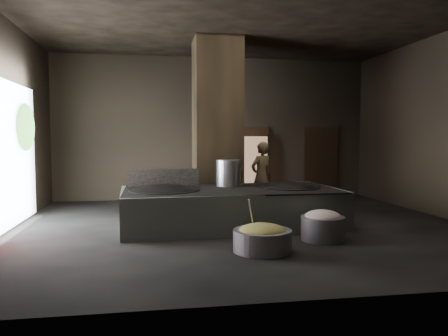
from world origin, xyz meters
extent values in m
cube|color=black|center=(0.00, 0.00, -0.05)|extent=(10.00, 9.00, 0.10)
cube|color=black|center=(0.00, 0.00, 4.55)|extent=(10.00, 9.00, 0.10)
cube|color=black|center=(0.00, 4.55, 2.25)|extent=(10.00, 0.10, 4.50)
cube|color=black|center=(0.00, -4.55, 2.25)|extent=(10.00, 0.10, 4.50)
cube|color=black|center=(-0.30, 1.90, 2.25)|extent=(1.20, 1.20, 4.50)
cube|color=#A3B5A5|center=(-0.28, 0.04, 0.41)|extent=(4.83, 2.47, 0.82)
cube|color=black|center=(-0.28, 0.04, 0.82)|extent=(4.64, 2.23, 0.03)
ellipsoid|color=black|center=(-1.73, -0.01, 0.75)|extent=(1.49, 1.49, 0.41)
cylinder|color=black|center=(-1.73, -0.01, 0.82)|extent=(1.52, 1.52, 0.05)
ellipsoid|color=black|center=(1.07, 0.09, 0.75)|extent=(1.39, 1.39, 0.39)
cylinder|color=black|center=(1.07, 0.09, 0.82)|extent=(1.42, 1.42, 0.05)
cylinder|color=#B7BBBF|center=(-0.23, 0.59, 1.13)|extent=(0.58, 0.58, 0.62)
cube|color=black|center=(-1.73, 0.79, 1.03)|extent=(1.65, 0.13, 0.41)
imported|color=olive|center=(0.91, 1.96, 0.92)|extent=(0.79, 0.69, 1.84)
cylinder|color=gray|center=(-0.13, -2.19, 0.19)|extent=(1.11, 1.11, 0.37)
ellipsoid|color=#8BAA52|center=(-0.13, -2.19, 0.35)|extent=(0.83, 0.83, 0.26)
cylinder|color=#B7BBBF|center=(-0.28, -2.04, 0.55)|extent=(0.23, 0.36, 0.72)
cylinder|color=gray|center=(1.21, -1.58, 0.23)|extent=(0.84, 0.84, 0.46)
ellipsoid|color=tan|center=(1.21, -1.58, 0.45)|extent=(0.69, 0.69, 0.26)
cube|color=black|center=(1.20, 4.45, 1.10)|extent=(1.18, 0.08, 2.38)
cube|color=#8C6647|center=(1.27, 4.16, 1.05)|extent=(0.80, 0.04, 1.89)
cube|color=black|center=(3.60, 4.45, 1.10)|extent=(1.18, 0.08, 2.38)
cube|color=#8C6647|center=(3.46, 4.64, 1.05)|extent=(0.74, 0.04, 1.75)
cube|color=white|center=(-4.95, 0.20, 1.60)|extent=(0.04, 4.20, 3.10)
ellipsoid|color=#194714|center=(-4.85, 1.30, 2.20)|extent=(0.28, 1.10, 1.10)
camera|label=1|loc=(-2.00, -9.39, 1.96)|focal=35.00mm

